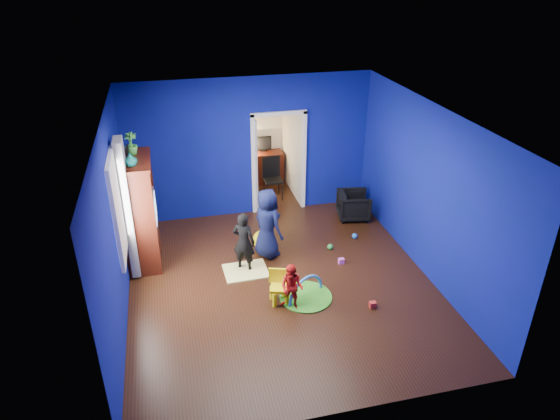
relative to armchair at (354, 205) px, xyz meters
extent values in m
cube|color=black|center=(-2.03, -1.97, -0.29)|extent=(5.00, 5.50, 0.01)
cube|color=white|center=(-2.03, -1.97, 2.61)|extent=(5.00, 5.50, 0.01)
cube|color=navy|center=(-2.03, 0.78, 1.16)|extent=(5.00, 0.02, 2.90)
cube|color=navy|center=(-2.03, -4.72, 1.16)|extent=(5.00, 0.02, 2.90)
cube|color=navy|center=(-4.53, -1.97, 1.16)|extent=(0.02, 5.50, 2.90)
cube|color=navy|center=(0.47, -1.97, 1.16)|extent=(0.02, 5.50, 2.90)
imported|color=black|center=(0.00, 0.00, 0.00)|extent=(0.74, 0.73, 0.58)
imported|color=black|center=(-2.55, -1.37, 0.26)|extent=(0.48, 0.43, 1.10)
imported|color=#10133D|center=(-2.06, -1.02, 0.37)|extent=(0.68, 0.77, 1.32)
imported|color=#AF1227|center=(-2.02, -2.63, 0.10)|extent=(0.48, 0.46, 0.78)
imported|color=#0D5D6D|center=(-4.25, -0.97, 1.77)|extent=(0.26, 0.26, 0.21)
imported|color=green|center=(-4.25, -0.45, 1.86)|extent=(0.22, 0.22, 0.38)
cube|color=#3C140A|center=(-4.25, -0.67, 0.69)|extent=(0.58, 1.14, 1.96)
cube|color=silver|center=(-4.21, -0.67, 0.73)|extent=(0.46, 0.70, 0.54)
cube|color=#F2E07A|center=(-2.55, -1.47, -0.28)|extent=(0.77, 0.62, 0.03)
sphere|color=yellow|center=(-2.11, -0.77, -0.11)|extent=(0.36, 0.36, 0.36)
cube|color=yellow|center=(-2.17, -2.43, -0.04)|extent=(0.35, 0.35, 0.50)
cylinder|color=#449521|center=(-1.73, -2.42, -0.28)|extent=(0.85, 0.85, 0.02)
torus|color=#3F8CD8|center=(-1.73, -2.42, -0.27)|extent=(0.69, 0.42, 0.77)
cube|color=white|center=(-4.52, -1.62, 1.26)|extent=(0.03, 0.95, 1.55)
cube|color=slate|center=(-4.40, -1.07, 0.96)|extent=(0.14, 0.42, 2.40)
cube|color=white|center=(-1.43, 0.78, 0.76)|extent=(1.16, 0.10, 2.10)
cube|color=#3D140A|center=(-1.43, 2.29, 0.08)|extent=(0.88, 0.44, 0.75)
cube|color=black|center=(-1.43, 2.41, 0.66)|extent=(0.40, 0.05, 0.32)
sphere|color=#FFD88C|center=(-1.71, 2.35, 0.64)|extent=(0.14, 0.14, 0.14)
cube|color=black|center=(-1.43, 1.33, 0.17)|extent=(0.40, 0.40, 0.92)
cube|color=white|center=(-1.43, 2.40, 1.73)|extent=(0.88, 0.24, 0.04)
cube|color=red|center=(-0.78, -2.91, -0.24)|extent=(0.10, 0.08, 0.10)
sphere|color=blue|center=(-0.28, -0.82, -0.24)|extent=(0.11, 0.11, 0.11)
sphere|color=green|center=(-0.87, -1.10, -0.24)|extent=(0.11, 0.11, 0.11)
cube|color=#CD4DBA|center=(-0.84, -1.61, -0.24)|extent=(0.10, 0.08, 0.10)
camera|label=1|loc=(-3.65, -8.70, 4.66)|focal=32.00mm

